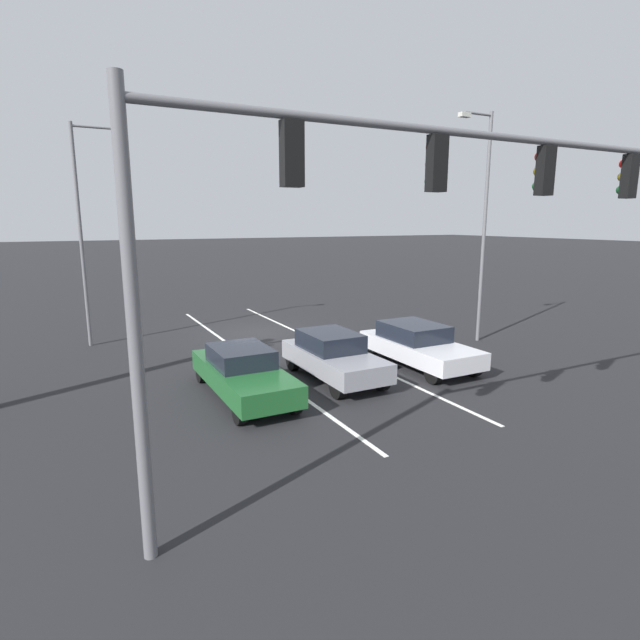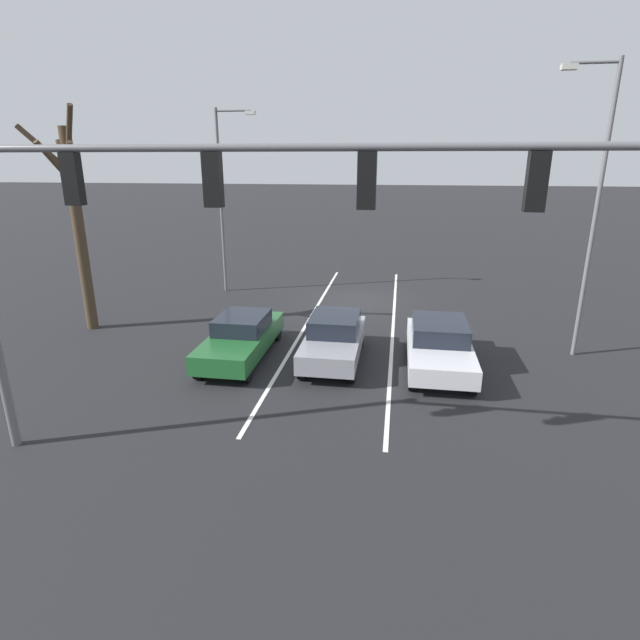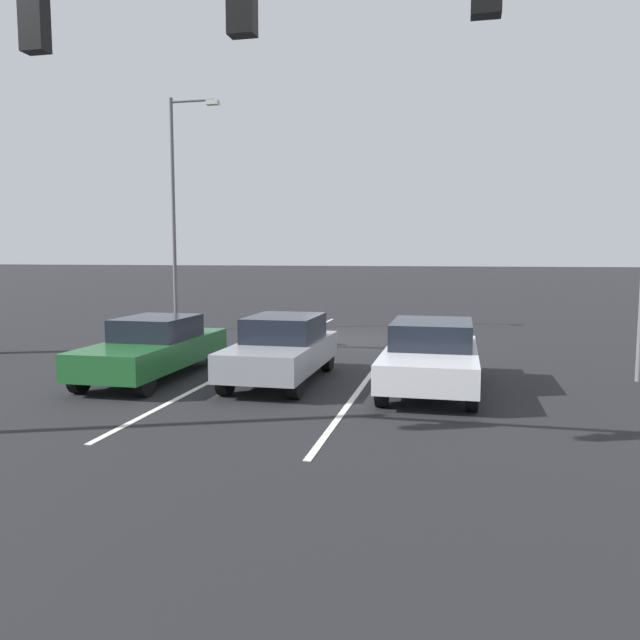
{
  "view_description": "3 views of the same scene",
  "coord_description": "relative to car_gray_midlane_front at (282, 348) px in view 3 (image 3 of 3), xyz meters",
  "views": [
    {
      "loc": [
        7.46,
        20.54,
        4.9
      ],
      "look_at": [
        0.45,
        7.05,
        1.88
      ],
      "focal_mm": 28.0,
      "sensor_mm": 36.0,
      "label": 1
    },
    {
      "loc": [
        -1.79,
        22.32,
        6.19
      ],
      "look_at": [
        0.54,
        7.71,
        1.47
      ],
      "focal_mm": 28.0,
      "sensor_mm": 36.0,
      "label": 2
    },
    {
      "loc": [
        -3.73,
        20.69,
        2.88
      ],
      "look_at": [
        -0.64,
        6.92,
        1.37
      ],
      "focal_mm": 35.0,
      "sensor_mm": 36.0,
      "label": 3
    }
  ],
  "objects": [
    {
      "name": "car_gray_midlane_front",
      "position": [
        0.0,
        0.0,
        0.0
      ],
      "size": [
        1.73,
        4.23,
        1.47
      ],
      "color": "gray",
      "rests_on": "ground_plane"
    },
    {
      "name": "ground_plane",
      "position": [
        -0.14,
        -7.34,
        -0.76
      ],
      "size": [
        240.0,
        240.0,
        0.0
      ],
      "primitive_type": "plane",
      "color": "black"
    },
    {
      "name": "street_lamp_right_shoulder",
      "position": [
        6.34,
        -8.25,
        4.11
      ],
      "size": [
        1.91,
        0.24,
        8.5
      ],
      "color": "slate",
      "rests_on": "ground_plane"
    },
    {
      "name": "lane_stripe_left_divider",
      "position": [
        -1.85,
        -4.08,
        -0.76
      ],
      "size": [
        0.12,
        18.53,
        0.01
      ],
      "primitive_type": "cube",
      "color": "silver",
      "rests_on": "ground_plane"
    },
    {
      "name": "car_silver_leftlane_front",
      "position": [
        -3.31,
        0.01,
        -0.02
      ],
      "size": [
        1.91,
        4.62,
        1.43
      ],
      "color": "silver",
      "rests_on": "ground_plane"
    },
    {
      "name": "lane_stripe_center_divider",
      "position": [
        1.56,
        -4.08,
        -0.76
      ],
      "size": [
        0.12,
        18.53,
        0.01
      ],
      "primitive_type": "cube",
      "color": "silver",
      "rests_on": "ground_plane"
    },
    {
      "name": "car_darkgreen_rightlane_front",
      "position": [
        3.03,
        0.2,
        -0.05
      ],
      "size": [
        1.73,
        4.79,
        1.41
      ],
      "color": "#1E5928",
      "rests_on": "ground_plane"
    }
  ]
}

